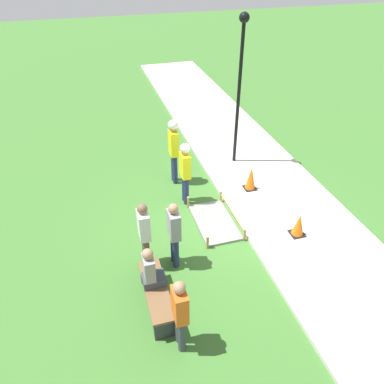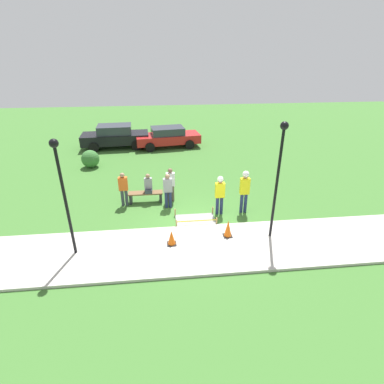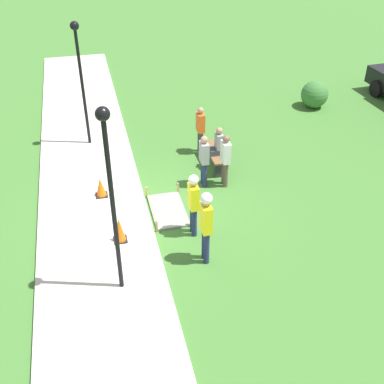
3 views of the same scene
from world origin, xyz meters
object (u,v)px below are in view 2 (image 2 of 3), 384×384
at_px(bystander_in_white_shirt, 168,189).
at_px(parked_car_red, 168,137).
at_px(bystander_in_gray_shirt, 171,183).
at_px(lamppost_near, 279,167).
at_px(traffic_cone_near_patch, 172,238).
at_px(park_bench, 146,195).
at_px(worker_assistant, 220,192).
at_px(worker_supervisor, 245,188).
at_px(traffic_cone_far_patch, 228,228).
at_px(person_seated_on_bench, 148,185).
at_px(bystander_in_orange_shirt, 123,187).
at_px(parked_car_black, 115,136).
at_px(lamppost_far, 62,183).

xyz_separation_m(bystander_in_white_shirt, parked_car_red, (0.32, 9.51, -0.15)).
bearing_deg(bystander_in_gray_shirt, lamppost_near, -44.10).
xyz_separation_m(traffic_cone_near_patch, bystander_in_white_shirt, (-0.01, 3.05, 0.54)).
bearing_deg(park_bench, worker_assistant, -24.71).
bearing_deg(lamppost_near, worker_supervisor, 103.51).
bearing_deg(bystander_in_gray_shirt, worker_supervisor, -24.53).
xyz_separation_m(park_bench, lamppost_near, (4.82, -3.54, 2.56)).
bearing_deg(parked_car_red, lamppost_near, -82.18).
bearing_deg(lamppost_near, bystander_in_white_shirt, 142.39).
relative_size(traffic_cone_far_patch, bystander_in_white_shirt, 0.42).
height_order(park_bench, worker_supervisor, worker_supervisor).
xyz_separation_m(traffic_cone_near_patch, park_bench, (-1.05, 3.69, -0.03)).
bearing_deg(worker_supervisor, park_bench, 161.40).
xyz_separation_m(person_seated_on_bench, parked_car_red, (1.21, 8.83, -0.09)).
distance_m(bystander_in_orange_shirt, parked_car_red, 9.40).
height_order(person_seated_on_bench, worker_assistant, worker_assistant).
height_order(bystander_in_white_shirt, parked_car_red, bystander_in_white_shirt).
relative_size(bystander_in_orange_shirt, parked_car_black, 0.33).
relative_size(bystander_in_orange_shirt, bystander_in_white_shirt, 0.99).
bearing_deg(traffic_cone_far_patch, parked_car_black, 114.27).
height_order(bystander_in_gray_shirt, lamppost_far, lamppost_far).
xyz_separation_m(worker_assistant, bystander_in_gray_shirt, (-2.05, 1.46, -0.13)).
height_order(traffic_cone_near_patch, bystander_in_orange_shirt, bystander_in_orange_shirt).
height_order(worker_supervisor, lamppost_near, lamppost_near).
distance_m(person_seated_on_bench, worker_assistant, 3.45).
bearing_deg(parked_car_black, bystander_in_white_shirt, -73.79).
distance_m(bystander_in_orange_shirt, parked_car_black, 9.49).
bearing_deg(bystander_in_orange_shirt, parked_car_black, 99.07).
bearing_deg(worker_supervisor, worker_assistant, -178.15).
xyz_separation_m(bystander_in_orange_shirt, lamppost_far, (-1.38, -3.58, 1.85)).
bearing_deg(bystander_in_gray_shirt, traffic_cone_near_patch, -92.16).
relative_size(bystander_in_orange_shirt, lamppost_far, 0.40).
bearing_deg(parked_car_black, park_bench, -78.44).
height_order(worker_assistant, lamppost_near, lamppost_near).
distance_m(park_bench, lamppost_far, 5.08).
bearing_deg(worker_supervisor, bystander_in_gray_shirt, 155.47).
bearing_deg(park_bench, traffic_cone_near_patch, -74.12).
distance_m(bystander_in_gray_shirt, parked_car_black, 9.86).
bearing_deg(park_bench, person_seated_on_bench, 18.14).
distance_m(bystander_in_gray_shirt, bystander_in_white_shirt, 0.63).
height_order(bystander_in_orange_shirt, lamppost_near, lamppost_near).
height_order(bystander_in_orange_shirt, parked_car_red, bystander_in_orange_shirt).
height_order(bystander_in_orange_shirt, bystander_in_gray_shirt, bystander_in_gray_shirt).
distance_m(traffic_cone_far_patch, bystander_in_orange_shirt, 5.24).
relative_size(person_seated_on_bench, parked_car_black, 0.18).
distance_m(traffic_cone_far_patch, lamppost_far, 6.01).
bearing_deg(worker_assistant, lamppost_far, -157.32).
xyz_separation_m(traffic_cone_near_patch, person_seated_on_bench, (-0.90, 3.74, 0.48)).
distance_m(traffic_cone_near_patch, worker_supervisor, 4.04).
height_order(lamppost_near, parked_car_red, lamppost_near).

